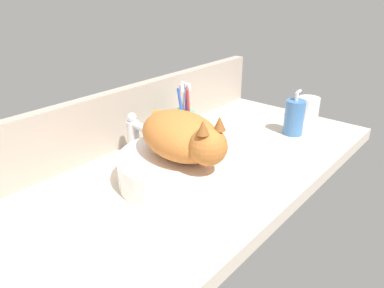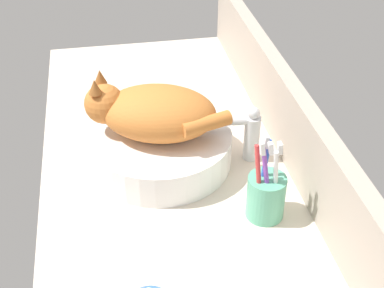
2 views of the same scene
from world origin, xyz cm
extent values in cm
cube|color=beige|center=(0.00, 0.00, -2.00)|extent=(134.33, 58.04, 4.00)
cube|color=#AD9E8E|center=(0.00, 27.22, 9.05)|extent=(134.33, 3.60, 18.10)
cylinder|color=white|center=(-3.01, -2.12, 3.81)|extent=(32.22, 32.22, 7.61)
ellipsoid|color=#CC7533|center=(-3.01, -2.12, 13.11)|extent=(23.52, 28.86, 11.00)
sphere|color=#CC7533|center=(-6.45, -13.48, 14.61)|extent=(8.80, 8.80, 8.80)
cone|color=#995726|center=(-4.64, -15.08, 20.01)|extent=(2.80, 2.80, 3.20)
cone|color=#995726|center=(-8.85, -13.80, 20.01)|extent=(2.80, 2.80, 3.20)
cylinder|color=#CC7533|center=(3.74, 6.94, 13.61)|extent=(6.36, 11.45, 3.20)
cylinder|color=silver|center=(-0.72, 18.49, 5.50)|extent=(3.60, 3.60, 11.00)
cylinder|color=silver|center=(-1.27, 13.52, 10.40)|extent=(3.29, 10.18, 2.20)
sphere|color=silver|center=(-0.72, 18.49, 12.20)|extent=(2.80, 2.80, 2.80)
cylinder|color=#5BB28E|center=(18.34, 16.15, 4.70)|extent=(7.68, 7.68, 9.40)
cylinder|color=purple|center=(19.42, 15.71, 8.90)|extent=(1.92, 3.40, 16.97)
cube|color=white|center=(19.42, 15.71, 17.40)|extent=(1.35, 1.15, 2.56)
cylinder|color=blue|center=(17.35, 15.45, 8.90)|extent=(2.16, 2.70, 17.02)
cube|color=white|center=(17.35, 15.45, 17.40)|extent=(1.38, 1.05, 2.55)
cylinder|color=#D13838|center=(19.23, 14.16, 8.90)|extent=(3.71, 2.15, 16.93)
cube|color=white|center=(19.23, 14.16, 17.40)|extent=(1.59, 0.98, 2.62)
cylinder|color=white|center=(19.62, 17.35, 8.90)|extent=(2.66, 2.76, 17.00)
cube|color=white|center=(19.62, 17.35, 17.40)|extent=(1.45, 1.06, 2.58)
camera|label=1|loc=(-66.37, -59.19, 49.53)|focal=35.00mm
camera|label=2|loc=(94.27, -12.59, 74.91)|focal=50.00mm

